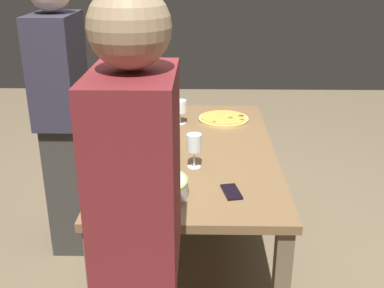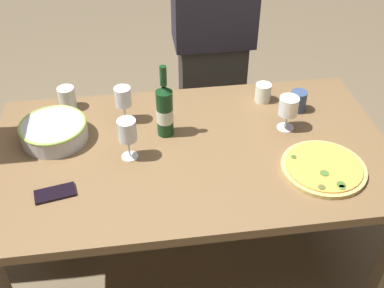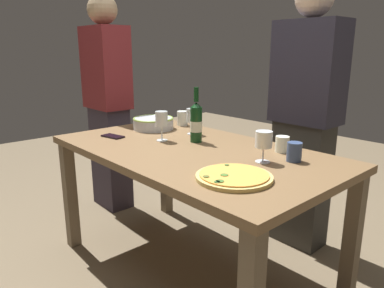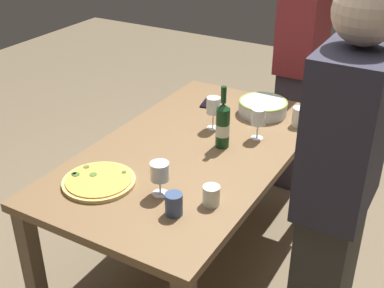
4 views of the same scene
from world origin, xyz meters
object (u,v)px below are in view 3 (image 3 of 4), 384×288
Objects in this scene: dining_table at (192,165)px; pizza at (234,177)px; cup_ceramic at (294,152)px; cup_amber at (282,144)px; wine_glass_near_pizza at (264,141)px; person_host at (305,118)px; serving_bowl at (153,123)px; person_guest_left at (108,104)px; wine_glass_by_bottle at (162,120)px; wine_glass_far_left at (192,117)px; wine_bottle at (196,122)px; cup_spare at (182,118)px; cell_phone at (113,136)px.

dining_table is 0.53m from pizza.
cup_amber is at bearing 144.24° from cup_ceramic.
wine_glass_near_pizza reaches higher than dining_table.
cup_ceramic is at bearing 42.92° from person_host.
serving_bowl is 0.61m from person_guest_left.
wine_glass_far_left is (-0.01, 0.25, -0.01)m from wine_glass_by_bottle.
wine_bottle reaches higher than cup_ceramic.
person_guest_left is at bearing 178.74° from wine_bottle.
wine_glass_by_bottle is 1.07× the size of wine_glass_far_left.
wine_glass_near_pizza is 1.63× the size of cup_ceramic.
cup_spare is (-0.25, 0.13, -0.06)m from wine_glass_far_left.
dining_table is 19.01× the size of cup_amber.
wine_bottle is 0.19× the size of person_host.
cup_ceramic is at bearing 86.32° from pizza.
serving_bowl is 1.56× the size of wine_glass_by_bottle.
serving_bowl is 0.16× the size of person_guest_left.
person_guest_left is (-1.63, 0.34, 0.10)m from pizza.
cell_phone is (-0.89, -0.49, -0.04)m from cup_amber.
cup_amber is at bearing 102.20° from pizza.
cup_amber is at bearing 107.25° from cell_phone.
cup_amber is (0.92, 0.16, -0.00)m from serving_bowl.
cup_ceramic is at bearing -35.76° from cup_amber.
person_host reaches higher than cell_phone.
person_host is at bearing 105.93° from wine_glass_near_pizza.
wine_glass_by_bottle is at bearing 166.07° from pizza.
cup_amber is at bearing 21.81° from wine_bottle.
cup_amber reaches higher than pizza.
cup_spare is (-0.51, 0.37, 0.14)m from dining_table.
pizza is 0.86m from wine_glass_far_left.
wine_glass_by_bottle is 0.79m from cup_ceramic.
wine_glass_near_pizza reaches higher than cup_ceramic.
person_host is (-0.29, 0.56, 0.06)m from cup_ceramic.
wine_glass_near_pizza is at bearing 103.05° from pizza.
wine_glass_by_bottle is (0.30, -0.16, 0.08)m from serving_bowl.
wine_glass_far_left is at bearing -28.11° from cup_spare.
wine_glass_far_left is (-0.26, 0.23, 0.21)m from dining_table.
cell_phone is at bearing -91.33° from cup_spare.
serving_bowl is 0.96m from wine_glass_near_pizza.
wine_glass_by_bottle is 0.10× the size of person_guest_left.
wine_bottle reaches higher than cell_phone.
cup_ceramic is 1.66m from person_guest_left.
wine_glass_near_pizza reaches higher than cup_amber.
wine_bottle is 0.61m from cup_ceramic.
pizza is 1.18× the size of serving_bowl.
pizza is at bearing -93.68° from cup_ceramic.
person_host is at bearing 59.14° from wine_glass_by_bottle.
pizza is at bearing 30.97° from person_host.
wine_bottle is 0.72m from person_host.
dining_table is at bearing -14.47° from serving_bowl.
pizza is 0.30m from wine_glass_near_pizza.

